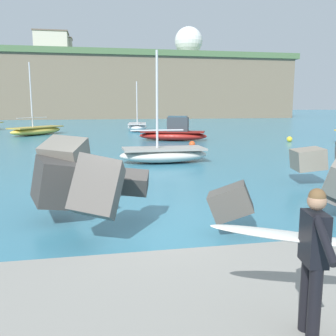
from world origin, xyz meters
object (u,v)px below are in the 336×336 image
Objects in this scene: mooring_buoy_inner at (192,144)px; mooring_buoy_middle at (290,139)px; boat_near_left at (174,133)px; surfer_with_board at (307,248)px; station_building_west at (61,49)px; boat_far_left at (37,130)px; station_building_central at (52,45)px; boat_mid_left at (137,127)px; boat_far_centre at (164,154)px; radar_dome at (189,44)px.

mooring_buoy_inner is 1.00× the size of mooring_buoy_middle.
boat_near_left is 13.35× the size of mooring_buoy_inner.
station_building_west reaches higher than surfer_with_board.
boat_far_left is 0.86× the size of station_building_central.
station_building_west reaches higher than mooring_buoy_middle.
boat_mid_left is 0.79× the size of boat_far_left.
boat_far_centre is at bearing -116.33° from mooring_buoy_inner.
boat_far_centre is at bearing -82.35° from station_building_west.
boat_near_left is 1.07× the size of boat_mid_left.
mooring_buoy_middle is at bearing -28.30° from boat_far_left.
boat_far_centre is at bearing -104.85° from radar_dome.
station_building_central is at bearing 93.75° from boat_far_left.
boat_far_left reaches higher than boat_far_centre.
boat_far_centre reaches higher than boat_near_left.
station_building_west is at bearing 91.89° from boat_far_left.
radar_dome reaches higher than station_building_west.
surfer_with_board is 4.82× the size of mooring_buoy_inner.
station_building_central is at bearing 99.33° from boat_far_centre.
boat_mid_left is 0.98× the size of boat_far_centre.
boat_mid_left reaches higher than surfer_with_board.
boat_mid_left is at bearing 86.46° from surfer_with_board.
mooring_buoy_middle is 75.53m from station_building_central.
surfer_with_board is 0.36× the size of boat_near_left.
boat_far_centre is (1.07, 15.04, -0.84)m from surfer_with_board.
mooring_buoy_inner is 79.23m from station_building_west.
radar_dome is (19.50, 79.14, 19.16)m from mooring_buoy_inner.
radar_dome is at bearing 5.06° from station_building_west.
boat_far_left is 18.20m from mooring_buoy_inner.
boat_far_left is at bearing -88.11° from station_building_west.
surfer_with_board is at bearing -118.46° from mooring_buoy_middle.
mooring_buoy_inner is at bearing -87.35° from boat_near_left.
boat_near_left reaches higher than mooring_buoy_inner.
boat_near_left is at bearing 92.65° from mooring_buoy_inner.
mooring_buoy_inner and mooring_buoy_middle have the same top height.
boat_far_centre is at bearing -65.66° from boat_far_left.
mooring_buoy_middle is (10.47, -15.22, -0.26)m from boat_mid_left.
radar_dome reaches higher than station_building_central.
boat_near_left is 74.25m from station_building_west.
boat_far_centre is at bearing -93.21° from boat_mid_left.
surfer_with_board is 99.39m from station_building_west.
radar_dome is (19.74, 74.09, 18.76)m from boat_near_left.
boat_mid_left reaches higher than boat_near_left.
boat_far_centre is at bearing 85.94° from surfer_with_board.
boat_far_centre is 90.58m from radar_dome.
mooring_buoy_inner is at bearing -47.79° from boat_far_left.
station_building_central reaches higher than boat_far_left.
boat_near_left is 14.66m from boat_far_left.
station_building_central is (-24.65, 69.37, 16.86)m from mooring_buoy_middle.
mooring_buoy_middle is at bearing 61.54° from surfer_with_board.
boat_near_left is 11.91m from boat_far_centre.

